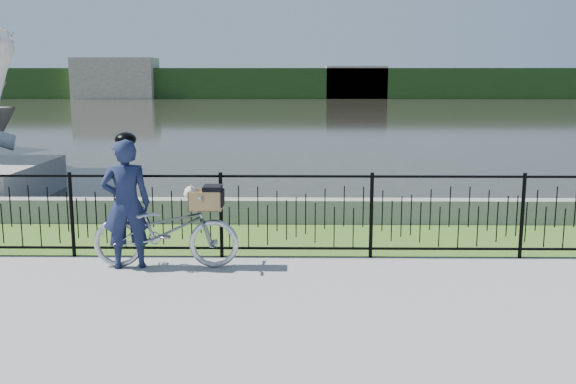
{
  "coord_description": "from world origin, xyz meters",
  "views": [
    {
      "loc": [
        -0.01,
        -6.73,
        2.43
      ],
      "look_at": [
        -0.1,
        1.0,
        1.0
      ],
      "focal_mm": 40.0,
      "sensor_mm": 36.0,
      "label": 1
    }
  ],
  "objects": [
    {
      "name": "water",
      "position": [
        0.0,
        33.0,
        0.0
      ],
      "size": [
        120.0,
        120.0,
        0.0
      ],
      "primitive_type": "plane",
      "color": "black",
      "rests_on": "ground"
    },
    {
      "name": "quay_wall",
      "position": [
        0.0,
        3.6,
        0.2
      ],
      "size": [
        60.0,
        0.3,
        0.4
      ],
      "primitive_type": "cube",
      "color": "gray",
      "rests_on": "ground"
    },
    {
      "name": "cyclist",
      "position": [
        -2.13,
        1.11,
        0.85
      ],
      "size": [
        0.67,
        0.51,
        1.72
      ],
      "color": "#161D3D",
      "rests_on": "ground"
    },
    {
      "name": "far_building_right",
      "position": [
        6.0,
        58.5,
        1.6
      ],
      "size": [
        6.0,
        3.0,
        3.2
      ],
      "primitive_type": "cube",
      "color": "#AEA08C",
      "rests_on": "ground"
    },
    {
      "name": "bicycle_rig",
      "position": [
        -1.64,
        1.13,
        0.49
      ],
      "size": [
        1.84,
        0.64,
        1.07
      ],
      "color": "#A8AEB4",
      "rests_on": "ground"
    },
    {
      "name": "far_treeline",
      "position": [
        0.0,
        60.0,
        1.5
      ],
      "size": [
        120.0,
        6.0,
        3.0
      ],
      "primitive_type": "cube",
      "color": "#26481C",
      "rests_on": "ground"
    },
    {
      "name": "far_building_left",
      "position": [
        -18.0,
        58.0,
        2.0
      ],
      "size": [
        8.0,
        4.0,
        4.0
      ],
      "primitive_type": "cube",
      "color": "#AEA08C",
      "rests_on": "ground"
    },
    {
      "name": "grass_strip",
      "position": [
        0.0,
        2.6,
        0.0
      ],
      "size": [
        60.0,
        2.0,
        0.01
      ],
      "primitive_type": "cube",
      "color": "#3F651F",
      "rests_on": "ground"
    },
    {
      "name": "ground",
      "position": [
        0.0,
        0.0,
        0.0
      ],
      "size": [
        120.0,
        120.0,
        0.0
      ],
      "primitive_type": "plane",
      "color": "gray",
      "rests_on": "ground"
    },
    {
      "name": "fence",
      "position": [
        0.0,
        1.6,
        0.58
      ],
      "size": [
        14.0,
        0.06,
        1.15
      ],
      "primitive_type": null,
      "color": "black",
      "rests_on": "ground"
    }
  ]
}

